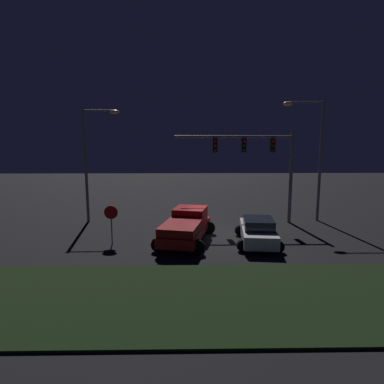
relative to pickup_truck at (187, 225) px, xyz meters
name	(u,v)px	position (x,y,z in m)	size (l,w,h in m)	color
ground_plane	(209,234)	(1.43, 1.50, -1.00)	(80.00, 80.00, 0.00)	black
grass_median	(225,297)	(1.43, -7.08, -0.95)	(24.97, 6.17, 0.10)	black
pickup_truck	(187,225)	(0.00, 0.00, 0.00)	(3.68, 5.71, 1.80)	maroon
car_sedan	(258,231)	(4.05, -0.52, -0.26)	(2.81, 4.58, 1.51)	silver
traffic_signal_gantry	(257,154)	(4.94, 4.37, 3.90)	(8.32, 0.56, 6.50)	slate
street_lamp_left	(93,151)	(-6.63, 4.92, 4.08)	(2.61, 0.44, 8.05)	slate
street_lamp_right	(313,146)	(9.06, 4.95, 4.43)	(2.98, 0.44, 8.64)	slate
stop_sign	(111,217)	(-4.22, -0.52, 0.56)	(0.76, 0.08, 2.23)	slate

